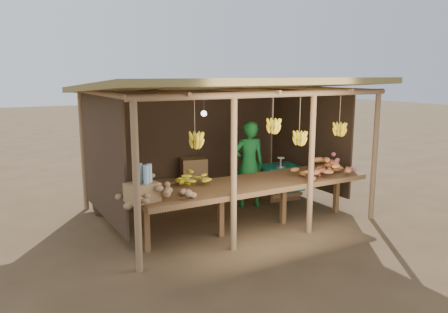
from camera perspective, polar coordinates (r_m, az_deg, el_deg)
ground at (r=7.96m, az=0.00°, el=-7.45°), size 60.00×60.00×0.00m
stall_structure at (r=7.52m, az=0.26°, el=6.36°), size 4.70×3.50×2.43m
counter at (r=6.97m, az=3.88°, el=-3.78°), size 3.90×1.05×0.80m
potato_heap at (r=5.98m, az=-8.94°, el=-3.94°), size 0.99×0.63×0.36m
sweet_potato_heap at (r=7.43m, az=12.86°, el=-1.23°), size 0.99×0.61×0.36m
onion_heap at (r=7.62m, az=14.52°, el=-1.01°), size 0.84×0.62×0.35m
banana_pile at (r=6.66m, az=-3.91°, el=-2.40°), size 0.54×0.32×0.34m
tomato_basin at (r=6.26m, az=-11.58°, el=-4.33°), size 0.37×0.37×0.19m
bottle_box at (r=5.94m, az=-10.65°, el=-3.96°), size 0.45×0.39×0.51m
vendor at (r=8.21m, az=3.25°, el=-1.02°), size 0.68×0.55×1.63m
tarp_crate at (r=8.92m, az=7.23°, el=-3.14°), size 0.82×0.73×0.87m
carton_stack at (r=8.80m, az=-5.05°, el=-3.32°), size 1.13×0.51×0.80m
burlap_sacks at (r=8.19m, az=-13.95°, el=-5.34°), size 0.85×0.44×0.60m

